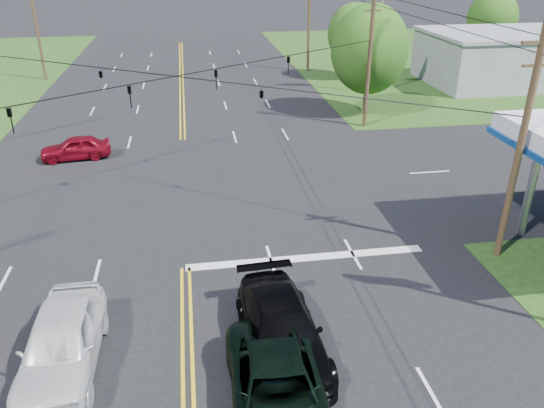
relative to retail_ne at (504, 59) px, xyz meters
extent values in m
plane|color=black|center=(-30.00, -20.00, -2.20)|extent=(280.00, 280.00, 0.00)
cube|color=#1C3E13|center=(5.00, 12.00, -2.20)|extent=(46.00, 48.00, 0.03)
cube|color=silver|center=(-25.00, -28.00, -2.20)|extent=(10.00, 0.50, 0.02)
cube|color=gray|center=(0.00, 0.00, 0.00)|extent=(14.00, 10.00, 4.40)
cylinder|color=#A5A5AA|center=(-15.00, -27.50, 0.12)|extent=(0.36, 0.36, 4.65)
cylinder|color=#43351C|center=(-17.00, -29.00, 2.55)|extent=(0.28, 0.28, 9.50)
cube|color=#43351C|center=(-17.00, -29.00, 6.50)|extent=(1.60, 0.12, 0.12)
cube|color=#43351C|center=(-17.00, -29.00, 5.70)|extent=(1.20, 0.10, 0.10)
cylinder|color=#43351C|center=(-17.00, -11.00, 2.55)|extent=(0.28, 0.28, 9.50)
cube|color=#43351C|center=(-17.00, -11.00, 5.70)|extent=(1.20, 0.10, 0.10)
cylinder|color=#43351C|center=(-43.00, 8.00, 2.80)|extent=(0.28, 0.28, 10.00)
cylinder|color=#43351C|center=(-17.00, 8.00, 2.80)|extent=(0.28, 0.28, 10.00)
imported|color=black|center=(-36.50, -24.50, 3.22)|extent=(0.17, 0.21, 1.05)
imported|color=black|center=(-32.08, -21.44, 3.22)|extent=(0.17, 0.21, 1.05)
imported|color=black|center=(-27.92, -18.56, 3.22)|extent=(0.17, 0.21, 1.05)
imported|color=black|center=(-23.50, -15.50, 3.22)|extent=(0.17, 0.21, 1.05)
imported|color=black|center=(-33.90, -17.30, 3.50)|extent=(1.24, 0.26, 0.50)
imported|color=black|center=(-26.10, -22.70, 3.50)|extent=(1.24, 0.26, 0.50)
cylinder|color=black|center=(-17.00, -22.00, 6.70)|extent=(0.04, 100.00, 0.04)
cylinder|color=black|center=(-17.00, -22.00, 6.10)|extent=(0.04, 100.00, 0.04)
cylinder|color=#43351C|center=(-16.00, -8.00, -0.55)|extent=(0.36, 0.36, 3.30)
ellipsoid|color=#1C4A13|center=(-16.00, -8.00, 2.67)|extent=(5.70, 5.70, 6.60)
cylinder|color=#43351C|center=(-13.50, 4.00, -0.77)|extent=(0.36, 0.36, 2.86)
ellipsoid|color=#1C4A13|center=(-13.50, 4.00, 2.03)|extent=(4.94, 4.94, 5.72)
cylinder|color=#43351C|center=(4.00, 10.00, -0.66)|extent=(0.36, 0.36, 3.08)
ellipsoid|color=#1C4A13|center=(4.00, 10.00, 2.35)|extent=(5.32, 5.32, 6.16)
imported|color=black|center=(-27.53, -35.83, -1.39)|extent=(2.88, 5.90, 1.61)
imported|color=black|center=(-27.00, -33.35, -1.37)|extent=(2.68, 5.86, 1.66)
imported|color=silver|center=(-33.71, -32.99, -1.28)|extent=(2.25, 5.45, 1.85)
imported|color=maroon|center=(-36.42, -14.50, -1.50)|extent=(4.26, 2.11, 1.40)
cylinder|color=#A5A5AA|center=(-13.14, -2.00, 2.31)|extent=(0.20, 0.20, 9.01)
camera|label=1|loc=(-29.38, -46.42, 9.54)|focal=35.00mm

